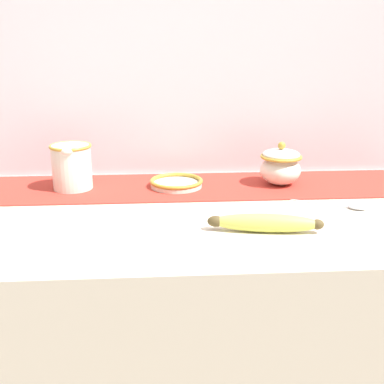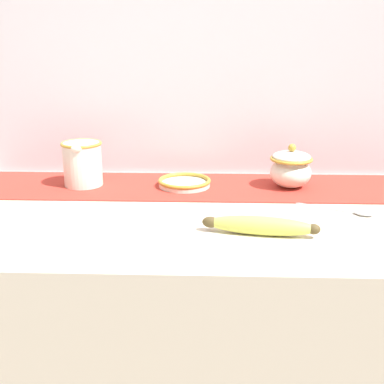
{
  "view_description": "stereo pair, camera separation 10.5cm",
  "coord_description": "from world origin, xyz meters",
  "px_view_note": "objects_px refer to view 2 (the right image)",
  "views": [
    {
      "loc": [
        -0.09,
        -1.02,
        1.28
      ],
      "look_at": [
        -0.02,
        -0.02,
        0.96
      ],
      "focal_mm": 45.0,
      "sensor_mm": 36.0,
      "label": 1
    },
    {
      "loc": [
        0.01,
        -1.03,
        1.28
      ],
      "look_at": [
        -0.02,
        -0.02,
        0.96
      ],
      "focal_mm": 45.0,
      "sensor_mm": 36.0,
      "label": 2
    }
  ],
  "objects_px": {
    "sugar_bowl": "(291,168)",
    "banana": "(260,226)",
    "spoon": "(359,212)",
    "cream_pitcher": "(83,162)",
    "small_dish": "(184,182)"
  },
  "relations": [
    {
      "from": "sugar_bowl",
      "to": "banana",
      "type": "bearing_deg",
      "value": -108.76
    },
    {
      "from": "sugar_bowl",
      "to": "banana",
      "type": "height_order",
      "value": "sugar_bowl"
    },
    {
      "from": "banana",
      "to": "spoon",
      "type": "height_order",
      "value": "banana"
    },
    {
      "from": "spoon",
      "to": "cream_pitcher",
      "type": "bearing_deg",
      "value": -167.42
    },
    {
      "from": "cream_pitcher",
      "to": "small_dish",
      "type": "bearing_deg",
      "value": -0.69
    },
    {
      "from": "sugar_bowl",
      "to": "small_dish",
      "type": "height_order",
      "value": "sugar_bowl"
    },
    {
      "from": "spoon",
      "to": "sugar_bowl",
      "type": "bearing_deg",
      "value": 151.12
    },
    {
      "from": "sugar_bowl",
      "to": "small_dish",
      "type": "xyz_separation_m",
      "value": [
        -0.27,
        -0.0,
        -0.04
      ]
    },
    {
      "from": "small_dish",
      "to": "sugar_bowl",
      "type": "bearing_deg",
      "value": 0.36
    },
    {
      "from": "small_dish",
      "to": "spoon",
      "type": "relative_size",
      "value": 0.86
    },
    {
      "from": "cream_pitcher",
      "to": "banana",
      "type": "relative_size",
      "value": 0.54
    },
    {
      "from": "cream_pitcher",
      "to": "small_dish",
      "type": "height_order",
      "value": "cream_pitcher"
    },
    {
      "from": "banana",
      "to": "spoon",
      "type": "xyz_separation_m",
      "value": [
        0.23,
        0.12,
        -0.01
      ]
    },
    {
      "from": "banana",
      "to": "spoon",
      "type": "relative_size",
      "value": 1.44
    },
    {
      "from": "small_dish",
      "to": "banana",
      "type": "height_order",
      "value": "banana"
    }
  ]
}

